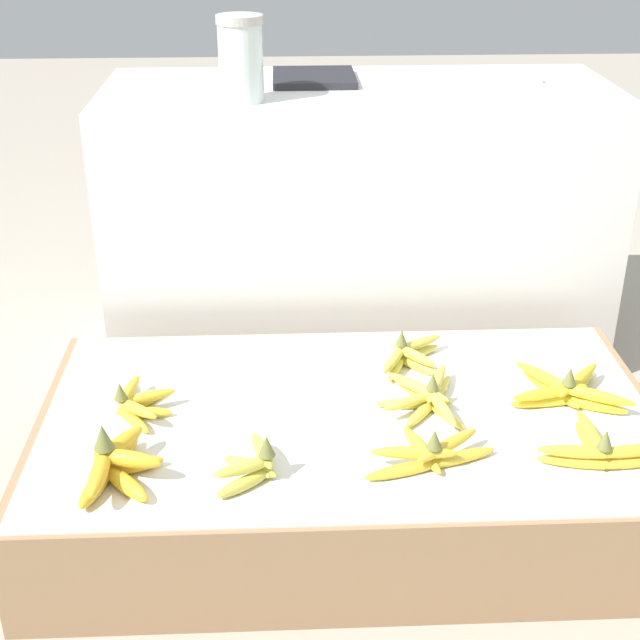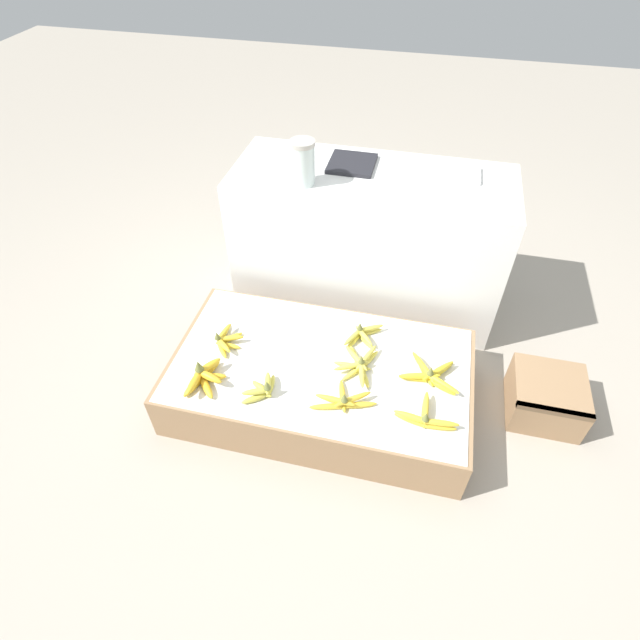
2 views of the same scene
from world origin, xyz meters
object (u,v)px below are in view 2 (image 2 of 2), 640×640
at_px(banana_bunch_back_midright, 362,335).
at_px(foam_tray_white, 452,173).
at_px(banana_bunch_front_midright, 343,401).
at_px(banana_bunch_front_left, 204,377).
at_px(wooden_crate, 546,397).
at_px(banana_bunch_middle_midright, 359,365).
at_px(banana_bunch_front_midleft, 263,389).
at_px(glass_jar, 303,163).
at_px(banana_bunch_middle_left, 226,340).
at_px(banana_bunch_middle_right, 430,375).
at_px(banana_bunch_front_right, 425,418).

xyz_separation_m(banana_bunch_back_midright, foam_tray_white, (0.27, 0.62, 0.47)).
bearing_deg(banana_bunch_front_midright, banana_bunch_front_left, -178.12).
distance_m(wooden_crate, banana_bunch_middle_midright, 0.81).
bearing_deg(banana_bunch_middle_midright, banana_bunch_front_midright, -97.53).
bearing_deg(banana_bunch_back_midright, banana_bunch_front_midleft, -130.52).
bearing_deg(banana_bunch_front_left, wooden_crate, 14.21).
xyz_separation_m(banana_bunch_front_midright, glass_jar, (-0.35, 0.75, 0.56)).
bearing_deg(banana_bunch_middle_midright, banana_bunch_middle_left, 179.43).
distance_m(banana_bunch_middle_right, glass_jar, 1.02).
relative_size(banana_bunch_middle_left, foam_tray_white, 0.79).
height_order(banana_bunch_middle_left, banana_bunch_back_midright, banana_bunch_back_midright).
relative_size(banana_bunch_front_midleft, foam_tray_white, 0.69).
xyz_separation_m(banana_bunch_front_midright, banana_bunch_front_right, (0.31, -0.00, 0.00)).
bearing_deg(banana_bunch_front_right, banana_bunch_front_left, -179.10).
bearing_deg(banana_bunch_middle_left, banana_bunch_front_left, -91.62).
height_order(wooden_crate, glass_jar, glass_jar).
distance_m(banana_bunch_front_left, banana_bunch_front_right, 0.87).
distance_m(banana_bunch_front_midleft, banana_bunch_middle_midright, 0.40).
bearing_deg(glass_jar, banana_bunch_middle_left, -110.87).
xyz_separation_m(banana_bunch_front_midright, foam_tray_white, (0.28, 0.98, 0.48)).
distance_m(banana_bunch_middle_midright, foam_tray_white, 0.95).
height_order(banana_bunch_middle_left, banana_bunch_middle_midright, same).
relative_size(banana_bunch_front_left, banana_bunch_front_right, 0.90).
bearing_deg(banana_bunch_front_right, banana_bunch_front_midleft, -178.70).
bearing_deg(wooden_crate, banana_bunch_front_midright, -157.93).
height_order(banana_bunch_middle_midright, foam_tray_white, foam_tray_white).
distance_m(banana_bunch_middle_right, foam_tray_white, 0.91).
xyz_separation_m(banana_bunch_front_midleft, banana_bunch_middle_midright, (0.34, 0.21, -0.00)).
bearing_deg(banana_bunch_back_midright, foam_tray_white, 66.82).
distance_m(banana_bunch_front_midleft, banana_bunch_back_midright, 0.50).
xyz_separation_m(banana_bunch_front_midright, banana_bunch_middle_right, (0.31, 0.21, 0.00)).
distance_m(banana_bunch_front_right, banana_bunch_middle_midright, 0.35).
xyz_separation_m(banana_bunch_middle_midright, banana_bunch_middle_right, (0.29, 0.01, 0.00)).
bearing_deg(banana_bunch_front_midleft, glass_jar, 92.12).
bearing_deg(banana_bunch_front_left, banana_bunch_middle_midright, 19.97).
distance_m(banana_bunch_front_right, foam_tray_white, 1.10).
bearing_deg(foam_tray_white, banana_bunch_back_midright, -113.18).
xyz_separation_m(wooden_crate, banana_bunch_middle_left, (-1.37, -0.13, 0.15)).
height_order(banana_bunch_middle_left, glass_jar, glass_jar).
relative_size(banana_bunch_front_midright, banana_bunch_front_right, 1.05).
relative_size(wooden_crate, banana_bunch_front_left, 1.33).
height_order(banana_bunch_back_midright, glass_jar, glass_jar).
relative_size(banana_bunch_middle_midright, foam_tray_white, 0.96).
relative_size(wooden_crate, banana_bunch_front_right, 1.20).
xyz_separation_m(wooden_crate, banana_bunch_back_midright, (-0.80, 0.03, 0.16)).
xyz_separation_m(wooden_crate, foam_tray_white, (-0.54, 0.65, 0.63)).
bearing_deg(glass_jar, banana_bunch_back_midright, -47.78).
bearing_deg(banana_bunch_front_midright, banana_bunch_back_midright, 88.44).
bearing_deg(glass_jar, banana_bunch_front_right, -49.15).
relative_size(banana_bunch_front_midleft, banana_bunch_middle_midright, 0.71).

